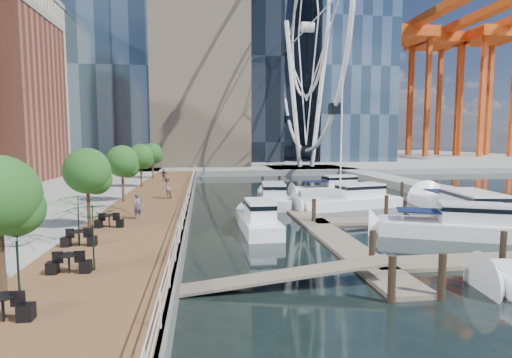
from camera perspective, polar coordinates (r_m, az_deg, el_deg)
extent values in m
plane|color=black|center=(21.06, 6.30, -11.10)|extent=(520.00, 520.00, 0.00)
cube|color=brown|center=(35.24, -14.24, -3.58)|extent=(6.00, 60.00, 1.00)
cube|color=#595954|center=(35.02, -9.35, -3.54)|extent=(0.25, 60.00, 1.00)
cube|color=gray|center=(121.79, -5.35, 3.05)|extent=(200.00, 114.00, 1.00)
cube|color=gray|center=(47.09, 24.37, -1.61)|extent=(4.00, 60.00, 1.00)
cube|color=gray|center=(74.23, 7.12, 1.34)|extent=(14.00, 12.00, 1.00)
cube|color=#6D6051|center=(31.18, 7.23, -5.40)|extent=(2.00, 32.00, 0.20)
cube|color=#6D6051|center=(23.19, 30.10, -10.02)|extent=(12.00, 2.00, 0.20)
cube|color=#6D6051|center=(31.45, 18.86, -5.57)|extent=(12.00, 2.00, 0.20)
cube|color=#6D6051|center=(40.50, 12.55, -2.93)|extent=(12.00, 2.00, 0.20)
cube|color=#BCAD8E|center=(76.71, -32.23, 11.51)|extent=(14.00, 16.00, 28.00)
cylinder|color=white|center=(73.85, 5.34, 11.83)|extent=(0.80, 0.80, 26.00)
cylinder|color=white|center=(75.12, 9.14, 11.68)|extent=(0.80, 0.80, 26.00)
torus|color=white|center=(76.65, 7.37, 20.72)|extent=(0.70, 44.70, 44.70)
cylinder|color=#3F2B1C|center=(15.52, -32.54, -9.68)|extent=(0.20, 0.20, 2.40)
cylinder|color=#3F2B1C|center=(24.74, -22.79, -3.77)|extent=(0.20, 0.20, 2.40)
sphere|color=#265B1E|center=(24.50, -22.98, 1.09)|extent=(2.60, 2.60, 2.60)
cylinder|color=#3F2B1C|center=(34.40, -18.47, -1.07)|extent=(0.20, 0.20, 2.40)
sphere|color=#265B1E|center=(34.22, -18.58, 2.43)|extent=(2.60, 2.60, 2.60)
cylinder|color=#3F2B1C|center=(44.21, -16.06, 0.44)|extent=(0.20, 0.20, 2.40)
sphere|color=#265B1E|center=(44.07, -16.14, 3.16)|extent=(2.60, 2.60, 2.60)
cylinder|color=#3F2B1C|center=(54.09, -14.53, 1.40)|extent=(0.20, 0.20, 2.40)
sphere|color=#265B1E|center=(53.98, -14.59, 3.63)|extent=(2.60, 2.60, 2.60)
imported|color=#51536D|center=(26.62, -16.51, -3.72)|extent=(0.72, 0.68, 1.65)
imported|color=gray|center=(34.99, -12.64, -1.22)|extent=(1.13, 1.16, 1.89)
imported|color=#353942|center=(50.05, -13.00, 0.59)|extent=(0.94, 0.57, 1.50)
imported|color=#0D321F|center=(15.35, -30.92, -10.38)|extent=(2.88, 2.90, 2.07)
imported|color=#0E3414|center=(16.77, -22.29, -7.63)|extent=(3.19, 3.24, 2.66)
imported|color=#103D11|center=(21.42, -24.05, -5.17)|extent=(2.77, 2.82, 2.44)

